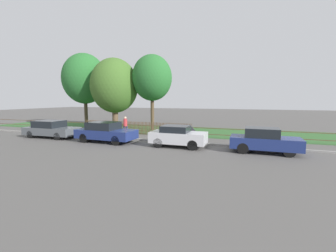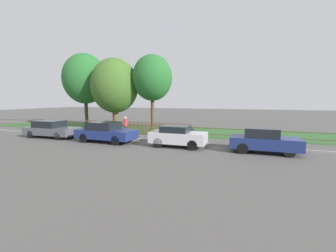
# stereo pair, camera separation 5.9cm
# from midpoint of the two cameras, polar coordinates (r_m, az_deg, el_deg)

# --- Properties ---
(ground_plane) EXTENTS (120.00, 120.00, 0.00)m
(ground_plane) POSITION_cam_midpoint_polar(r_m,az_deg,el_deg) (18.52, -12.64, -3.23)
(ground_plane) COLOR #565451
(kerb_stone) EXTENTS (38.37, 0.20, 0.12)m
(kerb_stone) POSITION_cam_midpoint_polar(r_m,az_deg,el_deg) (18.59, -12.48, -3.00)
(kerb_stone) COLOR gray
(kerb_stone) RESTS_ON ground
(grass_strip) EXTENTS (38.37, 6.96, 0.01)m
(grass_strip) POSITION_cam_midpoint_polar(r_m,az_deg,el_deg) (24.00, -4.56, -0.80)
(grass_strip) COLOR #33602D
(grass_strip) RESTS_ON ground
(park_fence) EXTENTS (38.37, 0.05, 1.14)m
(park_fence) POSITION_cam_midpoint_polar(r_m,az_deg,el_deg) (20.84, -8.52, -0.44)
(park_fence) COLOR brown
(park_fence) RESTS_ON ground
(parked_car_silver_hatchback) EXTENTS (4.59, 1.94, 1.41)m
(parked_car_silver_hatchback) POSITION_cam_midpoint_polar(r_m,az_deg,el_deg) (21.13, -27.43, -0.66)
(parked_car_silver_hatchback) COLOR #51565B
(parked_car_silver_hatchback) RESTS_ON ground
(parked_car_black_saloon) EXTENTS (4.50, 1.96, 1.49)m
(parked_car_black_saloon) POSITION_cam_midpoint_polar(r_m,az_deg,el_deg) (17.36, -15.48, -1.43)
(parked_car_black_saloon) COLOR navy
(parked_car_black_saloon) RESTS_ON ground
(parked_car_navy_estate) EXTENTS (3.72, 1.69, 1.42)m
(parked_car_navy_estate) POSITION_cam_midpoint_polar(r_m,az_deg,el_deg) (15.03, 2.58, -2.53)
(parked_car_navy_estate) COLOR silver
(parked_car_navy_estate) RESTS_ON ground
(parked_car_red_compact) EXTENTS (3.94, 1.65, 1.49)m
(parked_car_red_compact) POSITION_cam_midpoint_polar(r_m,az_deg,el_deg) (14.52, 23.29, -3.36)
(parked_car_red_compact) COLOR navy
(parked_car_red_compact) RESTS_ON ground
(covered_motorcycle) EXTENTS (1.86, 0.88, 1.10)m
(covered_motorcycle) POSITION_cam_midpoint_polar(r_m,az_deg,el_deg) (17.36, 4.68, -1.52)
(covered_motorcycle) COLOR black
(covered_motorcycle) RESTS_ON ground
(tree_nearest_kerb) EXTENTS (4.88, 4.88, 8.28)m
(tree_nearest_kerb) POSITION_cam_midpoint_polar(r_m,az_deg,el_deg) (27.52, -20.27, 11.16)
(tree_nearest_kerb) COLOR #473828
(tree_nearest_kerb) RESTS_ON ground
(tree_behind_motorcycle) EXTENTS (4.94, 4.94, 7.43)m
(tree_behind_motorcycle) POSITION_cam_midpoint_polar(r_m,az_deg,el_deg) (24.53, -13.33, 9.88)
(tree_behind_motorcycle) COLOR brown
(tree_behind_motorcycle) RESTS_ON ground
(tree_mid_park) EXTENTS (4.04, 4.04, 7.67)m
(tree_mid_park) POSITION_cam_midpoint_polar(r_m,az_deg,el_deg) (23.36, -3.94, 12.06)
(tree_mid_park) COLOR brown
(tree_mid_park) RESTS_ON ground
(pedestrian_near_fence) EXTENTS (0.43, 0.43, 1.65)m
(pedestrian_near_fence) POSITION_cam_midpoint_polar(r_m,az_deg,el_deg) (20.25, -10.66, 0.34)
(pedestrian_near_fence) COLOR #2D3351
(pedestrian_near_fence) RESTS_ON ground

